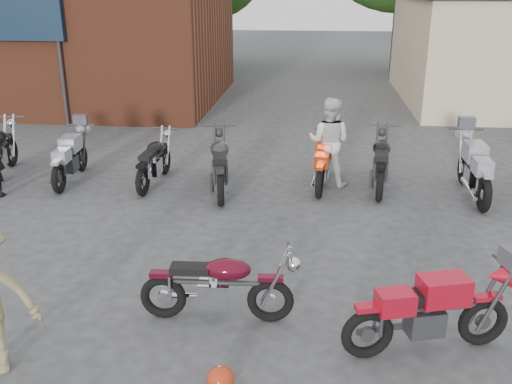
# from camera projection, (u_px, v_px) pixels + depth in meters

# --- Properties ---
(ground) EXTENTS (90.00, 90.00, 0.00)m
(ground) POSITION_uv_depth(u_px,v_px,m) (270.00, 340.00, 6.67)
(ground) COLOR #363639
(brick_building) EXTENTS (12.00, 8.00, 4.00)m
(brick_building) POSITION_uv_depth(u_px,v_px,m) (47.00, 41.00, 19.92)
(brick_building) COLOR brown
(brick_building) RESTS_ON ground
(vintage_motorcycle) EXTENTS (1.85, 0.68, 1.06)m
(vintage_motorcycle) POSITION_uv_depth(u_px,v_px,m) (219.00, 282.00, 6.90)
(vintage_motorcycle) COLOR #480917
(vintage_motorcycle) RESTS_ON ground
(sportbike) EXTENTS (2.01, 1.13, 1.11)m
(sportbike) POSITION_uv_depth(u_px,v_px,m) (432.00, 308.00, 6.30)
(sportbike) COLOR #AF0E21
(sportbike) RESTS_ON ground
(helmet) EXTENTS (0.37, 0.37, 0.27)m
(helmet) POSITION_uv_depth(u_px,v_px,m) (221.00, 379.00, 5.82)
(helmet) COLOR #AC2C12
(helmet) RESTS_ON ground
(person_light) EXTENTS (1.02, 0.89, 1.80)m
(person_light) POSITION_uv_depth(u_px,v_px,m) (329.00, 142.00, 11.53)
(person_light) COLOR silver
(person_light) RESTS_ON ground
(row_bike_1) EXTENTS (0.79, 1.98, 1.12)m
(row_bike_1) POSITION_uv_depth(u_px,v_px,m) (70.00, 155.00, 11.80)
(row_bike_1) COLOR #9CA1AB
(row_bike_1) RESTS_ON ground
(row_bike_2) EXTENTS (0.73, 1.93, 1.10)m
(row_bike_2) POSITION_uv_depth(u_px,v_px,m) (154.00, 158.00, 11.64)
(row_bike_2) COLOR black
(row_bike_2) RESTS_ON ground
(row_bike_3) EXTENTS (1.07, 2.24, 1.25)m
(row_bike_3) POSITION_uv_depth(u_px,v_px,m) (220.00, 161.00, 11.22)
(row_bike_3) COLOR #27272A
(row_bike_3) RESTS_ON ground
(row_bike_4) EXTENTS (0.83, 1.97, 1.11)m
(row_bike_4) POSITION_uv_depth(u_px,v_px,m) (324.00, 160.00, 11.52)
(row_bike_4) COLOR #AA300E
(row_bike_4) RESTS_ON ground
(row_bike_5) EXTENTS (0.90, 2.16, 1.22)m
(row_bike_5) POSITION_uv_depth(u_px,v_px,m) (381.00, 159.00, 11.41)
(row_bike_5) COLOR black
(row_bike_5) RESTS_ON ground
(row_bike_6) EXTENTS (0.72, 2.16, 1.25)m
(row_bike_6) POSITION_uv_depth(u_px,v_px,m) (475.00, 166.00, 10.93)
(row_bike_6) COLOR #9A9BA8
(row_bike_6) RESTS_ON ground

